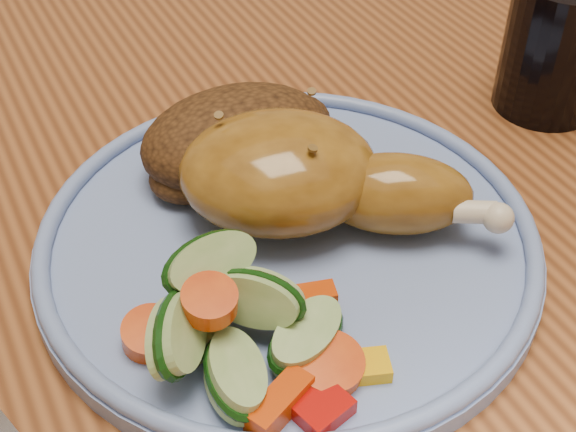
# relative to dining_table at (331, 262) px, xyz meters

# --- Properties ---
(dining_table) EXTENTS (0.90, 1.40, 0.75)m
(dining_table) POSITION_rel_dining_table_xyz_m (0.00, 0.00, 0.00)
(dining_table) COLOR brown
(dining_table) RESTS_ON ground
(chair_far) EXTENTS (0.42, 0.42, 0.91)m
(chair_far) POSITION_rel_dining_table_xyz_m (0.00, 0.63, -0.17)
(chair_far) COLOR #4C2D16
(chair_far) RESTS_ON ground
(plate) EXTENTS (0.28, 0.28, 0.01)m
(plate) POSITION_rel_dining_table_xyz_m (-0.06, -0.05, 0.09)
(plate) COLOR #6982BE
(plate) RESTS_ON dining_table
(plate_rim) EXTENTS (0.28, 0.28, 0.01)m
(plate_rim) POSITION_rel_dining_table_xyz_m (-0.06, -0.05, 0.10)
(plate_rim) COLOR #6982BE
(plate_rim) RESTS_ON plate
(chicken_leg) EXTENTS (0.17, 0.15, 0.06)m
(chicken_leg) POSITION_rel_dining_table_xyz_m (-0.04, -0.04, 0.12)
(chicken_leg) COLOR #91611E
(chicken_leg) RESTS_ON plate
(rice_pilaf) EXTENTS (0.13, 0.09, 0.05)m
(rice_pilaf) POSITION_rel_dining_table_xyz_m (-0.06, 0.02, 0.11)
(rice_pilaf) COLOR #462811
(rice_pilaf) RESTS_ON plate
(vegetable_pile) EXTENTS (0.12, 0.12, 0.06)m
(vegetable_pile) POSITION_rel_dining_table_xyz_m (-0.12, -0.11, 0.11)
(vegetable_pile) COLOR #A50A05
(vegetable_pile) RESTS_ON plate
(drinking_glass) EXTENTS (0.07, 0.07, 0.09)m
(drinking_glass) POSITION_rel_dining_table_xyz_m (0.17, -0.00, 0.13)
(drinking_glass) COLOR black
(drinking_glass) RESTS_ON dining_table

